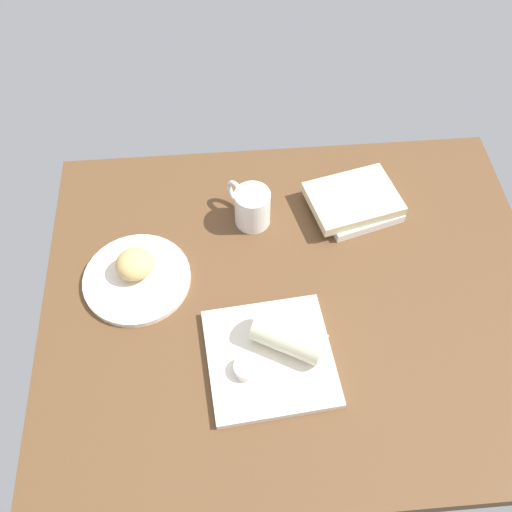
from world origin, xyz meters
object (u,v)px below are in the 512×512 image
(breakfast_wrap, at_px, (289,337))
(book_stack, at_px, (355,202))
(sauce_cup, at_px, (247,368))
(round_plate, at_px, (137,279))
(square_plate, at_px, (270,358))
(scone_pastry, at_px, (135,264))
(coffee_mug, at_px, (251,206))

(breakfast_wrap, height_order, book_stack, breakfast_wrap)
(sauce_cup, bearing_deg, round_plate, -46.82)
(square_plate, distance_m, sauce_cup, 0.06)
(scone_pastry, height_order, coffee_mug, coffee_mug)
(breakfast_wrap, relative_size, book_stack, 0.61)
(round_plate, xyz_separation_m, coffee_mug, (-0.27, -0.15, 0.04))
(round_plate, height_order, scone_pastry, scone_pastry)
(coffee_mug, bearing_deg, scone_pastry, 27.37)
(square_plate, xyz_separation_m, coffee_mug, (0.01, -0.36, 0.04))
(round_plate, height_order, breakfast_wrap, breakfast_wrap)
(square_plate, height_order, sauce_cup, sauce_cup)
(coffee_mug, bearing_deg, round_plate, 29.78)
(square_plate, xyz_separation_m, sauce_cup, (0.05, 0.03, 0.02))
(round_plate, xyz_separation_m, scone_pastry, (-0.00, -0.01, 0.04))
(round_plate, relative_size, scone_pastry, 2.79)
(book_stack, xyz_separation_m, coffee_mug, (0.25, 0.01, 0.02))
(round_plate, bearing_deg, coffee_mug, -150.22)
(square_plate, relative_size, coffee_mug, 2.08)
(scone_pastry, height_order, sauce_cup, scone_pastry)
(round_plate, distance_m, sauce_cup, 0.33)
(round_plate, distance_m, breakfast_wrap, 0.37)
(square_plate, height_order, breakfast_wrap, breakfast_wrap)
(sauce_cup, bearing_deg, book_stack, -125.45)
(scone_pastry, relative_size, coffee_mug, 0.71)
(sauce_cup, relative_size, coffee_mug, 0.43)
(sauce_cup, xyz_separation_m, coffee_mug, (-0.04, -0.39, 0.02))
(coffee_mug, bearing_deg, square_plate, 91.47)
(square_plate, xyz_separation_m, breakfast_wrap, (-0.04, -0.02, 0.04))
(scone_pastry, xyz_separation_m, sauce_cup, (-0.22, 0.26, -0.02))
(breakfast_wrap, bearing_deg, coffee_mug, 37.13)
(square_plate, bearing_deg, scone_pastry, -39.73)
(square_plate, xyz_separation_m, book_stack, (-0.24, -0.38, 0.02))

